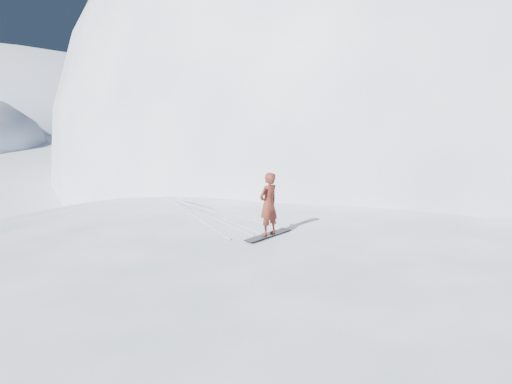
% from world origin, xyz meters
% --- Properties ---
extents(ground, '(400.00, 400.00, 0.00)m').
position_xyz_m(ground, '(0.00, 0.00, 0.00)').
color(ground, white).
rests_on(ground, ground).
extents(near_ridge, '(36.00, 28.00, 4.80)m').
position_xyz_m(near_ridge, '(1.00, 3.00, 0.00)').
color(near_ridge, white).
rests_on(near_ridge, ground).
extents(summit_peak, '(60.00, 56.00, 56.00)m').
position_xyz_m(summit_peak, '(22.00, 26.00, 0.00)').
color(summit_peak, white).
rests_on(summit_peak, ground).
extents(peak_shoulder, '(28.00, 24.00, 18.00)m').
position_xyz_m(peak_shoulder, '(10.00, 20.00, 0.00)').
color(peak_shoulder, white).
rests_on(peak_shoulder, ground).
extents(wind_bumps, '(16.00, 14.40, 1.00)m').
position_xyz_m(wind_bumps, '(-0.56, 2.12, 0.00)').
color(wind_bumps, white).
rests_on(wind_bumps, ground).
extents(snowboard, '(1.67, 0.99, 0.03)m').
position_xyz_m(snowboard, '(-0.86, 2.19, 2.41)').
color(snowboard, black).
rests_on(snowboard, near_ridge).
extents(snowboarder, '(0.79, 0.68, 1.84)m').
position_xyz_m(snowboarder, '(-0.86, 2.19, 3.35)').
color(snowboarder, maroon).
rests_on(snowboarder, snowboard).
extents(board_tracks, '(2.58, 5.97, 0.04)m').
position_xyz_m(board_tracks, '(-1.79, 5.21, 2.42)').
color(board_tracks, silver).
rests_on(board_tracks, ground).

